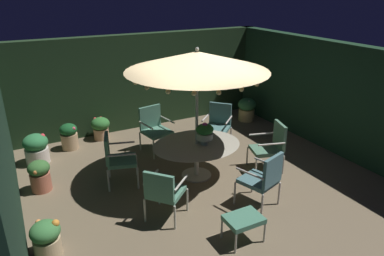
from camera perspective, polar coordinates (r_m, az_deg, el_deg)
name	(u,v)px	position (r m, az deg, el deg)	size (l,w,h in m)	color
ground_plane	(200,178)	(7.25, 1.35, -7.97)	(7.14, 6.92, 0.02)	brown
hedge_backdrop_rear	(140,81)	(9.61, -8.36, 7.43)	(7.14, 0.30, 2.47)	#1C301A
hedge_backdrop_right	(330,96)	(8.83, 21.24, 4.86)	(0.30, 6.92, 2.47)	#183420
patio_dining_table	(197,149)	(7.04, 0.74, -3.39)	(1.77, 1.47, 0.71)	#B7AEA5
patio_umbrella	(197,61)	(6.48, 0.82, 10.63)	(2.64, 2.64, 2.59)	#B4B6AA
centerpiece_planter	(205,132)	(6.87, 2.05, -0.63)	(0.34, 0.34, 0.45)	beige
patio_chair_north	(264,177)	(6.20, 11.42, -7.73)	(0.72, 0.74, 1.03)	#BAAFA9
patio_chair_northeast	(271,144)	(7.50, 12.58, -2.59)	(0.75, 0.71, 1.01)	#BBB4A7
patio_chair_east	(218,123)	(8.42, 4.22, 0.85)	(0.83, 0.83, 1.02)	#BAB0AA
patio_chair_southeast	(154,126)	(8.22, -6.07, 0.28)	(0.70, 0.72, 1.03)	#B3B6A5
patio_chair_south	(116,156)	(6.92, -12.05, -4.43)	(0.71, 0.72, 1.02)	#BAB1AD
patio_chair_southwest	(164,190)	(5.80, -4.59, -9.95)	(0.79, 0.79, 0.93)	#B3B4A4
ottoman_footrest	(244,220)	(5.52, 8.28, -14.39)	(0.55, 0.41, 0.42)	#B2B2A4
potted_plant_left_near	(46,238)	(5.65, -22.32, -15.97)	(0.42, 0.42, 0.56)	tan
potted_plant_back_right	(40,175)	(7.26, -23.22, -6.92)	(0.40, 0.40, 0.61)	#B05F47
potted_plant_right_near	(69,136)	(8.81, -19.11, -1.17)	(0.40, 0.40, 0.62)	tan
potted_plant_back_left	(101,127)	(9.16, -14.43, 0.14)	(0.46, 0.46, 0.56)	tan
potted_plant_right_far	(247,109)	(10.21, 8.77, 3.08)	(0.50, 0.50, 0.65)	tan
potted_plant_front_corner	(36,148)	(8.36, -23.69, -2.98)	(0.52, 0.52, 0.67)	beige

